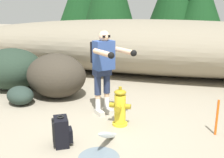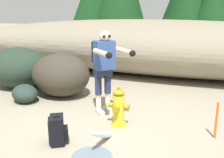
{
  "view_description": "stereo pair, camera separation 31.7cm",
  "coord_description": "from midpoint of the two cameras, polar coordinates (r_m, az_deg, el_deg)",
  "views": [
    {
      "loc": [
        1.3,
        -3.89,
        1.99
      ],
      "look_at": [
        -0.02,
        0.55,
        0.75
      ],
      "focal_mm": 41.8,
      "sensor_mm": 36.0,
      "label": 1
    },
    {
      "loc": [
        1.6,
        -3.79,
        1.99
      ],
      "look_at": [
        -0.02,
        0.55,
        0.75
      ],
      "focal_mm": 41.8,
      "sensor_mm": 36.0,
      "label": 2
    }
  ],
  "objects": [
    {
      "name": "boulder_small",
      "position": [
        6.04,
        -20.86,
        -3.36
      ],
      "size": [
        0.88,
        0.84,
        0.39
      ],
      "primitive_type": "ellipsoid",
      "rotation": [
        0.0,
        0.0,
        5.66
      ],
      "color": "#26352E",
      "rests_on": "ground_plane"
    },
    {
      "name": "boulder_mid",
      "position": [
        6.22,
        -13.51,
        0.73
      ],
      "size": [
        1.7,
        1.54,
        1.01
      ],
      "primitive_type": "ellipsoid",
      "rotation": [
        0.0,
        0.0,
        2.9
      ],
      "color": "#373127",
      "rests_on": "ground_plane"
    },
    {
      "name": "ground_plane",
      "position": [
        4.57,
        -3.78,
        -11.13
      ],
      "size": [
        56.0,
        56.0,
        0.04
      ],
      "primitive_type": "cube",
      "color": "gray"
    },
    {
      "name": "spare_backpack",
      "position": [
        4.08,
        -13.18,
        -11.21
      ],
      "size": [
        0.36,
        0.36,
        0.47
      ],
      "rotation": [
        0.0,
        0.0,
        0.56
      ],
      "color": "black",
      "rests_on": "ground_plane"
    },
    {
      "name": "fire_hydrant",
      "position": [
        4.58,
        -0.23,
        -6.35
      ],
      "size": [
        0.38,
        0.33,
        0.71
      ],
      "color": "yellow",
      "rests_on": "ground_plane"
    },
    {
      "name": "hydrant_water_jet",
      "position": [
        4.02,
        -3.47,
        -13.3
      ],
      "size": [
        0.58,
        1.29,
        0.58
      ],
      "color": "silver",
      "rests_on": "ground_plane"
    },
    {
      "name": "dirt_embankment",
      "position": [
        8.43,
        6.56,
        7.07
      ],
      "size": [
        14.5,
        3.2,
        1.7
      ],
      "primitive_type": "ellipsoid",
      "color": "gray",
      "rests_on": "ground_plane"
    },
    {
      "name": "survey_stake",
      "position": [
        4.52,
        20.12,
        -7.95
      ],
      "size": [
        0.04,
        0.04,
        0.6
      ],
      "primitive_type": "cylinder",
      "color": "#E55914",
      "rests_on": "ground_plane"
    },
    {
      "name": "utility_worker",
      "position": [
        4.88,
        -3.68,
        3.53
      ],
      "size": [
        0.98,
        0.94,
        1.62
      ],
      "rotation": [
        0.0,
        0.0,
        -0.74
      ],
      "color": "beige",
      "rests_on": "ground_plane"
    },
    {
      "name": "boulder_large",
      "position": [
        7.17,
        -22.21,
        2.05
      ],
      "size": [
        1.75,
        1.56,
        1.05
      ],
      "primitive_type": "ellipsoid",
      "rotation": [
        0.0,
        0.0,
        0.14
      ],
      "color": "#243428",
      "rests_on": "ground_plane"
    },
    {
      "name": "boulder_outlier",
      "position": [
        7.11,
        -15.34,
        -0.08
      ],
      "size": [
        0.63,
        0.67,
        0.42
      ],
      "primitive_type": "ellipsoid",
      "rotation": [
        0.0,
        0.0,
        2.08
      ],
      "color": "#282920",
      "rests_on": "ground_plane"
    }
  ]
}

